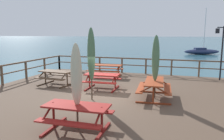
{
  "coord_description": "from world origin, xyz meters",
  "views": [
    {
      "loc": [
        3.32,
        -9.13,
        3.42
      ],
      "look_at": [
        0.0,
        0.88,
        1.68
      ],
      "focal_mm": 35.01,
      "sensor_mm": 36.0,
      "label": 1
    }
  ],
  "objects_px": {
    "patio_umbrella_short_front": "(76,76)",
    "sailboat_distant": "(202,51)",
    "picnic_table_front_left": "(105,68)",
    "picnic_table_back_left": "(56,75)",
    "patio_umbrella_short_mid": "(156,59)",
    "picnic_table_back_right": "(154,85)",
    "picnic_table_mid_left": "(77,112)",
    "patio_umbrella_tall_mid_left": "(91,54)",
    "lamp_post_hooked": "(220,45)",
    "picnic_table_front_right": "(102,78)"
  },
  "relations": [
    {
      "from": "picnic_table_front_left",
      "to": "patio_umbrella_tall_mid_left",
      "type": "bearing_deg",
      "value": -76.21
    },
    {
      "from": "lamp_post_hooked",
      "to": "sailboat_distant",
      "type": "bearing_deg",
      "value": 88.19
    },
    {
      "from": "picnic_table_back_right",
      "to": "picnic_table_mid_left",
      "type": "relative_size",
      "value": 1.15
    },
    {
      "from": "picnic_table_back_right",
      "to": "patio_umbrella_tall_mid_left",
      "type": "height_order",
      "value": "patio_umbrella_tall_mid_left"
    },
    {
      "from": "picnic_table_mid_left",
      "to": "patio_umbrella_short_mid",
      "type": "bearing_deg",
      "value": 66.94
    },
    {
      "from": "patio_umbrella_short_front",
      "to": "sailboat_distant",
      "type": "distance_m",
      "value": 35.24
    },
    {
      "from": "patio_umbrella_short_mid",
      "to": "picnic_table_mid_left",
      "type": "bearing_deg",
      "value": -113.06
    },
    {
      "from": "patio_umbrella_short_mid",
      "to": "sailboat_distant",
      "type": "bearing_deg",
      "value": 82.73
    },
    {
      "from": "patio_umbrella_short_mid",
      "to": "lamp_post_hooked",
      "type": "xyz_separation_m",
      "value": [
        3.12,
        4.93,
        0.39
      ]
    },
    {
      "from": "picnic_table_back_left",
      "to": "patio_umbrella_tall_mid_left",
      "type": "xyz_separation_m",
      "value": [
        2.95,
        -1.9,
        1.36
      ]
    },
    {
      "from": "lamp_post_hooked",
      "to": "sailboat_distant",
      "type": "distance_m",
      "value": 26.05
    },
    {
      "from": "picnic_table_front_left",
      "to": "sailboat_distant",
      "type": "xyz_separation_m",
      "value": [
        7.65,
        26.91,
        -0.73
      ]
    },
    {
      "from": "picnic_table_front_left",
      "to": "lamp_post_hooked",
      "type": "relative_size",
      "value": 0.71
    },
    {
      "from": "picnic_table_front_left",
      "to": "picnic_table_back_right",
      "type": "height_order",
      "value": "same"
    },
    {
      "from": "picnic_table_front_left",
      "to": "picnic_table_back_right",
      "type": "xyz_separation_m",
      "value": [
        3.69,
        -3.94,
        -0.0
      ]
    },
    {
      "from": "lamp_post_hooked",
      "to": "sailboat_distant",
      "type": "height_order",
      "value": "sailboat_distant"
    },
    {
      "from": "picnic_table_front_left",
      "to": "lamp_post_hooked",
      "type": "distance_m",
      "value": 7.08
    },
    {
      "from": "patio_umbrella_tall_mid_left",
      "to": "patio_umbrella_short_mid",
      "type": "bearing_deg",
      "value": 22.79
    },
    {
      "from": "patio_umbrella_tall_mid_left",
      "to": "sailboat_distant",
      "type": "distance_m",
      "value": 32.62
    },
    {
      "from": "picnic_table_mid_left",
      "to": "patio_umbrella_tall_mid_left",
      "type": "bearing_deg",
      "value": 105.47
    },
    {
      "from": "picnic_table_front_left",
      "to": "sailboat_distant",
      "type": "bearing_deg",
      "value": 74.12
    },
    {
      "from": "picnic_table_front_left",
      "to": "patio_umbrella_short_mid",
      "type": "height_order",
      "value": "patio_umbrella_short_mid"
    },
    {
      "from": "picnic_table_back_right",
      "to": "patio_umbrella_short_mid",
      "type": "bearing_deg",
      "value": -44.5
    },
    {
      "from": "patio_umbrella_short_mid",
      "to": "picnic_table_back_right",
      "type": "bearing_deg",
      "value": 135.5
    },
    {
      "from": "patio_umbrella_tall_mid_left",
      "to": "patio_umbrella_short_mid",
      "type": "xyz_separation_m",
      "value": [
        2.49,
        1.05,
        -0.19
      ]
    },
    {
      "from": "picnic_table_back_right",
      "to": "patio_umbrella_tall_mid_left",
      "type": "xyz_separation_m",
      "value": [
        -2.47,
        -1.07,
        1.35
      ]
    },
    {
      "from": "picnic_table_front_left",
      "to": "patio_umbrella_short_mid",
      "type": "relative_size",
      "value": 0.83
    },
    {
      "from": "picnic_table_back_left",
      "to": "patio_umbrella_short_mid",
      "type": "height_order",
      "value": "patio_umbrella_short_mid"
    },
    {
      "from": "picnic_table_mid_left",
      "to": "sailboat_distant",
      "type": "bearing_deg",
      "value": 80.83
    },
    {
      "from": "picnic_table_front_right",
      "to": "patio_umbrella_short_front",
      "type": "xyz_separation_m",
      "value": [
        1.03,
        -4.7,
        1.04
      ]
    },
    {
      "from": "lamp_post_hooked",
      "to": "picnic_table_front_right",
      "type": "bearing_deg",
      "value": -144.89
    },
    {
      "from": "patio_umbrella_short_mid",
      "to": "patio_umbrella_short_front",
      "type": "xyz_separation_m",
      "value": [
        -1.7,
        -3.88,
        -0.13
      ]
    },
    {
      "from": "picnic_table_back_right",
      "to": "patio_umbrella_short_mid",
      "type": "relative_size",
      "value": 0.81
    },
    {
      "from": "patio_umbrella_tall_mid_left",
      "to": "patio_umbrella_short_front",
      "type": "relative_size",
      "value": 1.2
    },
    {
      "from": "picnic_table_back_left",
      "to": "picnic_table_front_right",
      "type": "height_order",
      "value": "same"
    },
    {
      "from": "picnic_table_back_right",
      "to": "patio_umbrella_short_mid",
      "type": "distance_m",
      "value": 1.16
    },
    {
      "from": "patio_umbrella_tall_mid_left",
      "to": "lamp_post_hooked",
      "type": "distance_m",
      "value": 8.2
    },
    {
      "from": "patio_umbrella_short_front",
      "to": "picnic_table_mid_left",
      "type": "bearing_deg",
      "value": -74.59
    },
    {
      "from": "picnic_table_back_right",
      "to": "sailboat_distant",
      "type": "height_order",
      "value": "sailboat_distant"
    },
    {
      "from": "picnic_table_back_right",
      "to": "patio_umbrella_short_front",
      "type": "bearing_deg",
      "value": -113.34
    },
    {
      "from": "picnic_table_mid_left",
      "to": "picnic_table_back_left",
      "type": "xyz_separation_m",
      "value": [
        -3.76,
        4.81,
        -0.0
      ]
    },
    {
      "from": "picnic_table_front_left",
      "to": "sailboat_distant",
      "type": "distance_m",
      "value": 27.99
    },
    {
      "from": "patio_umbrella_short_mid",
      "to": "picnic_table_back_left",
      "type": "bearing_deg",
      "value": 171.06
    },
    {
      "from": "picnic_table_front_left",
      "to": "picnic_table_mid_left",
      "type": "relative_size",
      "value": 1.18
    },
    {
      "from": "picnic_table_front_left",
      "to": "picnic_table_back_right",
      "type": "relative_size",
      "value": 1.03
    },
    {
      "from": "picnic_table_back_left",
      "to": "picnic_table_front_right",
      "type": "relative_size",
      "value": 1.04
    },
    {
      "from": "picnic_table_front_right",
      "to": "sailboat_distant",
      "type": "distance_m",
      "value": 30.79
    },
    {
      "from": "patio_umbrella_short_front",
      "to": "sailboat_distant",
      "type": "xyz_separation_m",
      "value": [
        5.64,
        34.74,
        -1.76
      ]
    },
    {
      "from": "picnic_table_back_right",
      "to": "patio_umbrella_tall_mid_left",
      "type": "distance_m",
      "value": 3.01
    },
    {
      "from": "picnic_table_front_left",
      "to": "patio_umbrella_short_mid",
      "type": "xyz_separation_m",
      "value": [
        3.72,
        -3.96,
        1.16
      ]
    }
  ]
}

